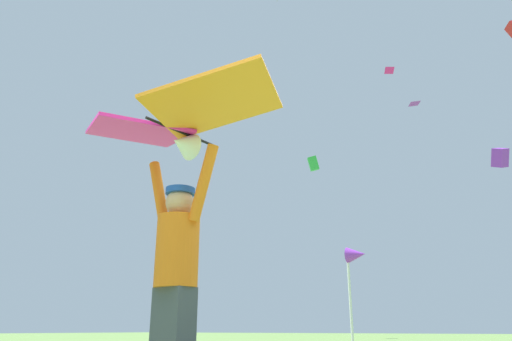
# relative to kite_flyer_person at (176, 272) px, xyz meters

# --- Properties ---
(kite_flyer_person) EXTENTS (0.81, 0.38, 1.92)m
(kite_flyer_person) POSITION_rel_kite_flyer_person_xyz_m (0.00, 0.00, 0.00)
(kite_flyer_person) COLOR #424751
(kite_flyer_person) RESTS_ON ground
(held_stunt_kite) EXTENTS (2.14, 1.23, 0.43)m
(held_stunt_kite) POSITION_rel_kite_flyer_person_xyz_m (-0.01, -0.10, 1.23)
(held_stunt_kite) COLOR black
(distant_kite_magenta_mid_left) EXTENTS (0.96, 0.90, 0.47)m
(distant_kite_magenta_mid_left) POSITION_rel_kite_flyer_person_xyz_m (-6.92, 33.61, 20.78)
(distant_kite_magenta_mid_left) COLOR #DB2393
(distant_kite_purple_far_center) EXTENTS (0.81, 0.81, 0.19)m
(distant_kite_purple_far_center) POSITION_rel_kite_flyer_person_xyz_m (-3.71, 26.64, 13.78)
(distant_kite_purple_far_center) COLOR purple
(distant_kite_purple_low_right) EXTENTS (1.37, 1.50, 1.68)m
(distant_kite_purple_low_right) POSITION_rel_kite_flyer_person_xyz_m (0.35, 32.87, 11.08)
(distant_kite_purple_low_right) COLOR purple
(distant_kite_green_high_left) EXTENTS (0.88, 0.99, 1.12)m
(distant_kite_green_high_left) POSITION_rel_kite_flyer_person_xyz_m (-10.28, 24.62, 10.18)
(distant_kite_green_high_left) COLOR green
(marker_flag) EXTENTS (0.30, 0.24, 1.70)m
(marker_flag) POSITION_rel_kite_flyer_person_xyz_m (-0.04, 4.02, 0.54)
(marker_flag) COLOR silver
(marker_flag) RESTS_ON ground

